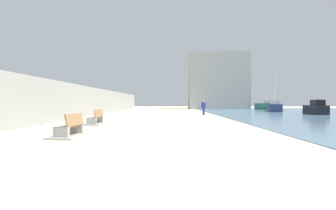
% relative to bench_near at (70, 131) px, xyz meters
% --- Properties ---
extents(ground_plane, '(120.00, 120.00, 0.00)m').
position_rel_bench_near_xyz_m(ground_plane, '(3.23, 15.76, -0.23)').
color(ground_plane, beige).
extents(seawall, '(0.80, 64.00, 2.99)m').
position_rel_bench_near_xyz_m(seawall, '(-4.27, 15.76, 1.26)').
color(seawall, '#9E9E99').
rests_on(seawall, ground).
extents(bench_near, '(1.24, 2.17, 0.98)m').
position_rel_bench_near_xyz_m(bench_near, '(0.00, 0.00, 0.00)').
color(bench_near, '#9E9E99').
rests_on(bench_near, ground).
extents(bench_far, '(1.19, 2.14, 0.98)m').
position_rel_bench_near_xyz_m(bench_far, '(-0.65, 6.04, 0.00)').
color(bench_far, '#9E9E99').
rests_on(bench_far, ground).
extents(person_walking, '(0.50, 0.29, 1.67)m').
position_rel_bench_near_xyz_m(person_walking, '(7.86, 18.03, 0.74)').
color(person_walking, navy).
rests_on(person_walking, ground).
extents(boat_far_left, '(3.50, 6.24, 5.58)m').
position_rel_bench_near_xyz_m(boat_far_left, '(19.87, 28.61, 0.51)').
color(boat_far_left, navy).
rests_on(boat_far_left, water_bay).
extents(boat_distant, '(2.06, 4.37, 1.68)m').
position_rel_bench_near_xyz_m(boat_distant, '(21.05, 19.70, 0.46)').
color(boat_distant, black).
rests_on(boat_distant, water_bay).
extents(boat_nearest, '(3.67, 5.14, 5.64)m').
position_rel_bench_near_xyz_m(boat_nearest, '(22.35, 38.22, 0.53)').
color(boat_nearest, '#337060').
rests_on(boat_nearest, water_bay).
extents(harbor_building, '(12.00, 6.00, 11.37)m').
position_rel_bench_near_xyz_m(harbor_building, '(14.02, 43.76, 5.45)').
color(harbor_building, '#9E9E99').
rests_on(harbor_building, ground).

